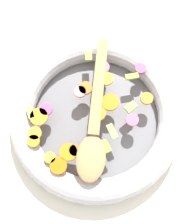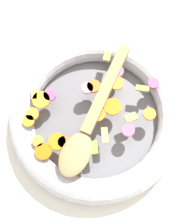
% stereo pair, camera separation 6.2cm
% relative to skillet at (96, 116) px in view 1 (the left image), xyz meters
% --- Properties ---
extents(ground_plane, '(4.00, 4.00, 0.00)m').
position_rel_skillet_xyz_m(ground_plane, '(0.00, 0.00, -0.02)').
color(ground_plane, silver).
extents(skillet, '(0.36, 0.36, 0.05)m').
position_rel_skillet_xyz_m(skillet, '(0.00, 0.00, 0.00)').
color(skillet, slate).
rests_on(skillet, ground_plane).
extents(chopped_vegetables, '(0.19, 0.30, 0.01)m').
position_rel_skillet_xyz_m(chopped_vegetables, '(-0.01, -0.02, 0.03)').
color(chopped_vegetables, orange).
rests_on(chopped_vegetables, skillet).
extents(wooden_spoon, '(0.20, 0.26, 0.01)m').
position_rel_skillet_xyz_m(wooden_spoon, '(0.02, -0.02, 0.04)').
color(wooden_spoon, '#A87F51').
rests_on(wooden_spoon, chopped_vegetables).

